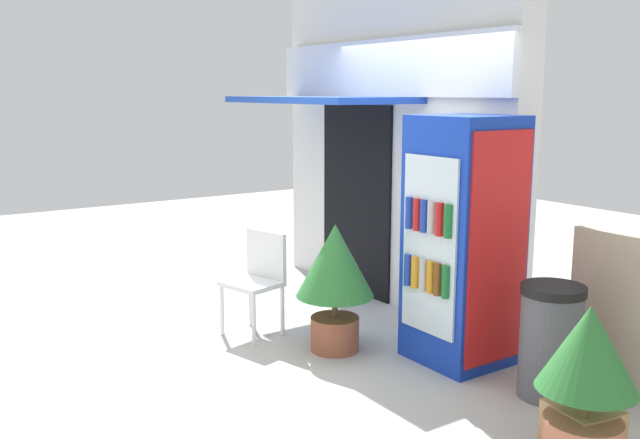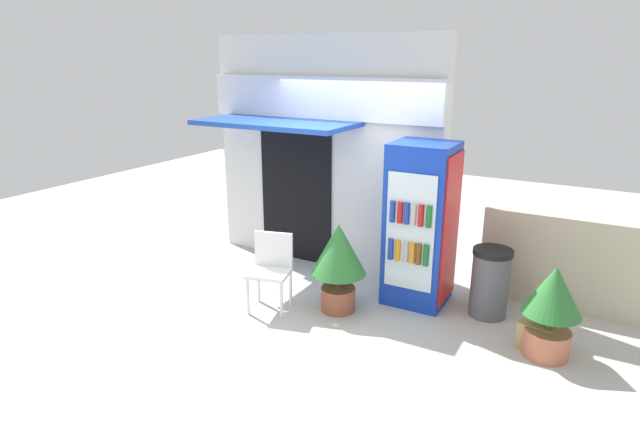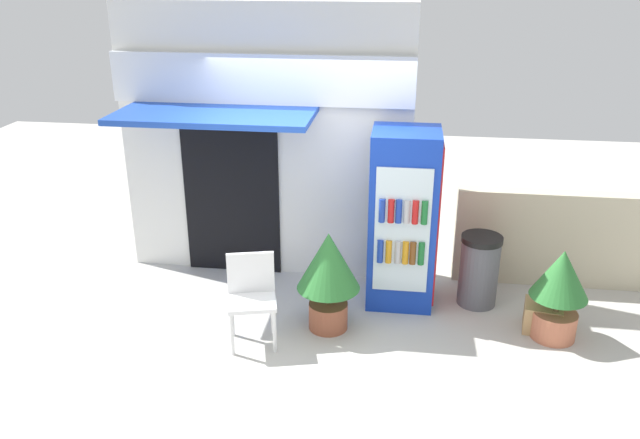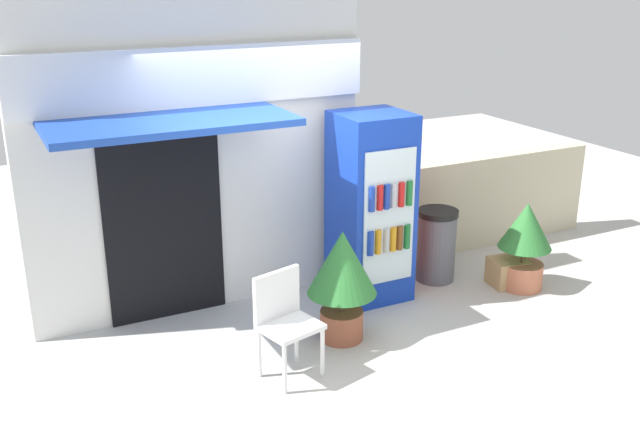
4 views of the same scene
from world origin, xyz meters
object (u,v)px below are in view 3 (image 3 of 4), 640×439
drink_cooler (403,219)px  plastic_chair (251,292)px  cardboard_box (542,317)px  trash_bin (479,270)px  potted_plant_near_shop (328,270)px  potted_plant_curbside (559,287)px

drink_cooler → plastic_chair: (-1.40, -1.00, -0.42)m
cardboard_box → plastic_chair: bearing=-168.8°
trash_bin → cardboard_box: 0.80m
plastic_chair → cardboard_box: bearing=11.2°
drink_cooler → potted_plant_near_shop: 1.03m
drink_cooler → trash_bin: size_ratio=2.41×
drink_cooler → trash_bin: (0.82, 0.02, -0.55)m
cardboard_box → potted_plant_near_shop: bearing=-173.4°
trash_bin → cardboard_box: (0.60, -0.46, -0.25)m
plastic_chair → potted_plant_near_shop: potted_plant_near_shop is taller
drink_cooler → potted_plant_near_shop: bearing=-135.4°
potted_plant_curbside → cardboard_box: bearing=125.0°
plastic_chair → cardboard_box: plastic_chair is taller
potted_plant_near_shop → trash_bin: size_ratio=1.32×
potted_plant_curbside → cardboard_box: 0.43m
drink_cooler → plastic_chair: size_ratio=2.13×
plastic_chair → potted_plant_near_shop: size_ratio=0.85×
potted_plant_near_shop → drink_cooler: bearing=44.6°
potted_plant_curbside → trash_bin: size_ratio=1.19×
trash_bin → cardboard_box: bearing=-37.7°
drink_cooler → trash_bin: drink_cooler is taller
trash_bin → cardboard_box: size_ratio=2.19×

